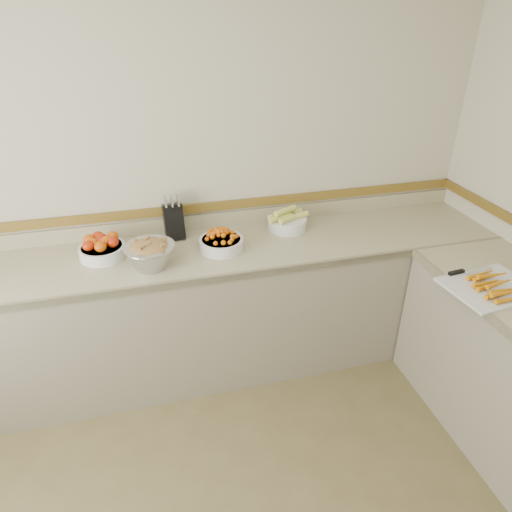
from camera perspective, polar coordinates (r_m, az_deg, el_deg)
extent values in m
plane|color=#BFB99E|center=(2.95, -9.98, 10.26)|extent=(4.00, 0.00, 4.00)
cube|color=tan|center=(2.82, -8.58, 0.11)|extent=(4.00, 0.65, 0.04)
cube|color=gray|center=(3.06, -7.96, -7.26)|extent=(4.00, 0.63, 0.86)
cube|color=#7C7053|center=(2.55, -7.70, -3.22)|extent=(4.00, 0.02, 0.04)
cube|color=tan|center=(3.07, -9.41, 4.02)|extent=(4.00, 0.02, 0.10)
cube|color=brown|center=(3.03, -9.56, 5.71)|extent=(4.00, 0.02, 0.06)
cube|color=black|center=(2.96, -10.24, 4.27)|extent=(0.13, 0.15, 0.24)
cylinder|color=silver|center=(2.88, -11.20, 6.52)|extent=(0.02, 0.03, 0.06)
cylinder|color=silver|center=(2.88, -10.44, 6.61)|extent=(0.02, 0.03, 0.06)
cylinder|color=silver|center=(2.88, -9.67, 6.70)|extent=(0.02, 0.03, 0.06)
cylinder|color=silver|center=(2.90, -11.24, 6.70)|extent=(0.02, 0.03, 0.06)
cylinder|color=silver|center=(2.90, -10.48, 6.79)|extent=(0.02, 0.03, 0.06)
cylinder|color=silver|center=(2.90, -9.72, 6.88)|extent=(0.02, 0.03, 0.06)
cylinder|color=silver|center=(2.92, -11.28, 6.87)|extent=(0.02, 0.03, 0.06)
cylinder|color=silver|center=(2.92, -10.53, 6.96)|extent=(0.02, 0.03, 0.06)
cylinder|color=silver|center=(2.93, -9.78, 7.05)|extent=(0.02, 0.03, 0.06)
cylinder|color=silver|center=(2.86, -18.62, 0.54)|extent=(0.27, 0.27, 0.07)
torus|color=silver|center=(2.85, -18.72, 1.07)|extent=(0.27, 0.27, 0.01)
cylinder|color=white|center=(2.85, -18.72, 1.07)|extent=(0.24, 0.24, 0.01)
ellipsoid|color=#B32307|center=(2.81, -20.22, 1.22)|extent=(0.07, 0.07, 0.06)
ellipsoid|color=#C44907|center=(2.77, -18.88, 1.10)|extent=(0.07, 0.07, 0.06)
ellipsoid|color=#B32307|center=(2.80, -17.49, 1.65)|extent=(0.07, 0.07, 0.06)
ellipsoid|color=#C44907|center=(2.88, -20.13, 1.95)|extent=(0.07, 0.07, 0.06)
ellipsoid|color=#B32307|center=(2.85, -18.83, 1.84)|extent=(0.07, 0.07, 0.06)
ellipsoid|color=#C44907|center=(2.88, -17.47, 2.37)|extent=(0.07, 0.07, 0.06)
ellipsoid|color=#B32307|center=(2.90, -19.14, 2.31)|extent=(0.07, 0.07, 0.06)
ellipsoid|color=#C44907|center=(2.83, -18.21, 1.76)|extent=(0.07, 0.07, 0.06)
ellipsoid|color=#B32307|center=(2.87, -18.80, 2.12)|extent=(0.07, 0.07, 0.06)
ellipsoid|color=#C44907|center=(2.83, -19.74, 1.53)|extent=(0.07, 0.07, 0.06)
cylinder|color=silver|center=(2.81, -4.35, 1.53)|extent=(0.27, 0.27, 0.07)
torus|color=silver|center=(2.80, -4.38, 2.05)|extent=(0.27, 0.27, 0.01)
cylinder|color=white|center=(2.80, -4.38, 2.05)|extent=(0.24, 0.24, 0.01)
sphere|color=#CB5807|center=(2.75, -3.00, 2.46)|extent=(0.03, 0.03, 0.03)
sphere|color=#CB5807|center=(2.77, -4.62, 3.13)|extent=(0.03, 0.03, 0.03)
sphere|color=#CB5807|center=(2.78, -3.93, 3.25)|extent=(0.03, 0.03, 0.03)
sphere|color=#CB5807|center=(2.77, -2.98, 2.70)|extent=(0.03, 0.03, 0.03)
sphere|color=#CB5807|center=(2.83, -5.86, 3.03)|extent=(0.03, 0.03, 0.03)
sphere|color=#CB5807|center=(2.78, -4.24, 3.35)|extent=(0.03, 0.03, 0.03)
sphere|color=#CB5807|center=(2.79, -3.20, 3.03)|extent=(0.03, 0.03, 0.03)
sphere|color=#CB5807|center=(2.80, -3.90, 3.14)|extent=(0.03, 0.03, 0.03)
sphere|color=#CB5807|center=(2.77, -4.76, 3.14)|extent=(0.03, 0.03, 0.03)
sphere|color=#CB5807|center=(2.76, -4.84, 3.11)|extent=(0.03, 0.03, 0.03)
sphere|color=#CB5807|center=(2.78, -2.38, 2.50)|extent=(0.03, 0.03, 0.03)
sphere|color=#CB5807|center=(2.82, -6.00, 2.84)|extent=(0.03, 0.03, 0.03)
sphere|color=#CB5807|center=(2.73, -3.03, 2.02)|extent=(0.03, 0.03, 0.03)
sphere|color=#CB5807|center=(2.78, -4.41, 3.27)|extent=(0.03, 0.03, 0.03)
sphere|color=#CB5807|center=(2.70, -4.56, 1.67)|extent=(0.03, 0.03, 0.03)
sphere|color=#CB5807|center=(2.77, -4.51, 3.39)|extent=(0.03, 0.03, 0.03)
sphere|color=#CB5807|center=(2.85, -4.04, 3.33)|extent=(0.03, 0.03, 0.03)
sphere|color=#CB5807|center=(2.77, -4.53, 3.08)|extent=(0.03, 0.03, 0.03)
sphere|color=#CB5807|center=(2.83, -5.64, 3.07)|extent=(0.03, 0.03, 0.03)
sphere|color=#CB5807|center=(2.72, -3.18, 1.91)|extent=(0.03, 0.03, 0.03)
sphere|color=#CB5807|center=(2.81, -3.67, 3.31)|extent=(0.03, 0.03, 0.03)
sphere|color=#CB5807|center=(2.79, -3.22, 2.87)|extent=(0.03, 0.03, 0.03)
sphere|color=#CB5807|center=(2.75, -6.06, 2.14)|extent=(0.03, 0.03, 0.03)
sphere|color=#CB5807|center=(2.75, -3.81, 2.82)|extent=(0.03, 0.03, 0.03)
sphere|color=#CB5807|center=(2.81, -5.04, 3.16)|extent=(0.03, 0.03, 0.03)
sphere|color=#CB5807|center=(2.74, -5.21, 2.54)|extent=(0.03, 0.03, 0.03)
sphere|color=#CB5807|center=(2.79, -4.84, 3.12)|extent=(0.03, 0.03, 0.03)
sphere|color=#CB5807|center=(2.77, -3.91, 3.16)|extent=(0.03, 0.03, 0.03)
sphere|color=#CB5807|center=(2.77, -4.46, 2.97)|extent=(0.03, 0.03, 0.03)
sphere|color=#CB5807|center=(2.84, -2.96, 3.16)|extent=(0.03, 0.03, 0.03)
sphere|color=#CB5807|center=(2.80, -4.03, 3.17)|extent=(0.03, 0.03, 0.03)
sphere|color=#CB5807|center=(2.78, -4.22, 3.12)|extent=(0.03, 0.03, 0.03)
sphere|color=#CB5807|center=(2.77, -5.33, 2.85)|extent=(0.03, 0.03, 0.03)
sphere|color=#CB5807|center=(2.75, -5.58, 2.44)|extent=(0.03, 0.03, 0.03)
sphere|color=#CB5807|center=(2.81, -4.28, 3.28)|extent=(0.03, 0.03, 0.03)
sphere|color=#CB5807|center=(2.76, -5.04, 2.64)|extent=(0.03, 0.03, 0.03)
sphere|color=#CB5807|center=(2.87, -4.58, 3.40)|extent=(0.03, 0.03, 0.03)
sphere|color=#CB5807|center=(2.75, -3.27, 2.44)|extent=(0.03, 0.03, 0.03)
sphere|color=#CB5807|center=(2.78, -3.90, 3.01)|extent=(0.03, 0.03, 0.03)
sphere|color=#CB5807|center=(2.75, -3.53, 2.59)|extent=(0.03, 0.03, 0.03)
sphere|color=#CB5807|center=(2.81, -3.34, 3.05)|extent=(0.03, 0.03, 0.03)
sphere|color=#CB5807|center=(2.87, -4.39, 3.37)|extent=(0.03, 0.03, 0.03)
cylinder|color=silver|center=(3.06, 3.93, 4.07)|extent=(0.26, 0.26, 0.08)
torus|color=silver|center=(3.05, 3.95, 4.63)|extent=(0.26, 0.26, 0.01)
cylinder|color=#D1D759|center=(3.01, 3.05, 4.80)|extent=(0.17, 0.10, 0.04)
cylinder|color=#D1D759|center=(3.01, 4.19, 4.74)|extent=(0.17, 0.12, 0.04)
cylinder|color=#D1D759|center=(3.05, 5.04, 5.04)|extent=(0.18, 0.07, 0.04)
cylinder|color=#D1D759|center=(3.06, 2.92, 5.20)|extent=(0.17, 0.11, 0.04)
cylinder|color=#D1D759|center=(3.09, 4.25, 5.41)|extent=(0.18, 0.06, 0.04)
cylinder|color=#D1D759|center=(3.02, 3.68, 5.67)|extent=(0.17, 0.11, 0.04)
cylinder|color=#B2B2BA|center=(2.67, -13.08, -0.05)|extent=(0.29, 0.29, 0.14)
torus|color=#B2B2BA|center=(2.64, -13.23, 1.14)|extent=(0.29, 0.29, 0.01)
ellipsoid|color=#A71613|center=(2.64, -13.21, 0.94)|extent=(0.24, 0.24, 0.08)
cube|color=#A71613|center=(2.58, -11.64, 1.22)|extent=(0.03, 0.03, 0.02)
cube|color=#70AC53|center=(2.65, -11.38, 2.13)|extent=(0.03, 0.03, 0.02)
cube|color=#A71613|center=(2.66, -13.57, 2.01)|extent=(0.03, 0.03, 0.02)
cube|color=#70AC53|center=(2.61, -13.18, 1.50)|extent=(0.03, 0.03, 0.02)
cube|color=#A71613|center=(2.60, -13.34, 1.27)|extent=(0.03, 0.03, 0.02)
cube|color=#70AC53|center=(2.70, -12.72, 2.12)|extent=(0.02, 0.02, 0.02)
cube|color=#A71613|center=(2.65, -13.70, 1.60)|extent=(0.02, 0.02, 0.02)
cube|color=#70AC53|center=(2.69, -13.35, 2.22)|extent=(0.03, 0.03, 0.02)
cube|color=#A71613|center=(2.58, -13.93, 1.07)|extent=(0.03, 0.03, 0.02)
cube|color=#70AC53|center=(2.65, -11.46, 2.14)|extent=(0.02, 0.02, 0.02)
cube|color=#A71613|center=(2.57, -14.35, 0.80)|extent=(0.02, 0.02, 0.02)
cube|color=#70AC53|center=(2.69, -14.84, 1.82)|extent=(0.03, 0.03, 0.02)
cube|color=#A71613|center=(2.60, -13.48, 0.88)|extent=(0.03, 0.03, 0.02)
cube|color=#70AC53|center=(2.62, -13.50, 1.42)|extent=(0.02, 0.02, 0.02)
cube|color=silver|center=(2.73, 27.27, -3.52)|extent=(0.49, 0.40, 0.01)
cone|color=#CB7507|center=(2.64, 29.29, -4.73)|extent=(0.18, 0.05, 0.03)
cone|color=#CB7507|center=(2.64, 29.04, -3.99)|extent=(0.18, 0.05, 0.03)
cone|color=#CB7507|center=(2.67, 28.56, -4.13)|extent=(0.18, 0.05, 0.03)
cone|color=#CB7507|center=(2.69, 28.20, -3.83)|extent=(0.18, 0.05, 0.03)
cone|color=#CB7507|center=(2.69, 27.96, -3.12)|extent=(0.18, 0.05, 0.03)
cone|color=#CB7507|center=(2.72, 27.50, -3.25)|extent=(0.18, 0.05, 0.03)
cone|color=#CB7507|center=(2.73, 27.15, -2.97)|extent=(0.18, 0.05, 0.03)
cone|color=#CB7507|center=(2.74, 26.92, -2.27)|extent=(0.18, 0.05, 0.03)
cone|color=#CB7507|center=(2.77, 26.47, -2.41)|extent=(0.18, 0.05, 0.03)
cone|color=#CB7507|center=(2.78, 26.14, -2.14)|extent=(0.18, 0.05, 0.03)
cube|color=silver|center=(2.85, 25.97, -1.58)|extent=(0.19, 0.05, 0.00)
cube|color=black|center=(2.76, 23.78, -1.87)|extent=(0.10, 0.03, 0.02)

